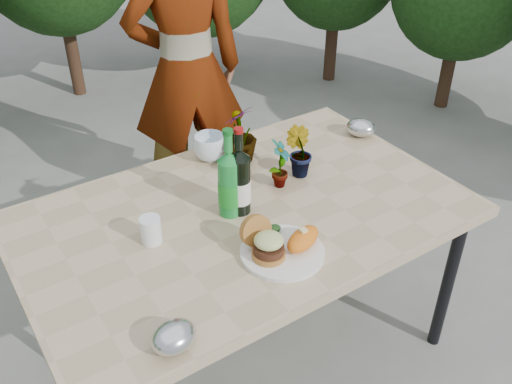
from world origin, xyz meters
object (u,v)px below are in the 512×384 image
patio_table (244,224)px  person (186,71)px  wine_bottle (239,182)px  dinner_plate (282,252)px

patio_table → person: 1.15m
patio_table → wine_bottle: bearing=133.5°
wine_bottle → person: bearing=55.8°
dinner_plate → wine_bottle: size_ratio=0.83×
patio_table → wine_bottle: wine_bottle is taller
patio_table → dinner_plate: dinner_plate is taller
patio_table → wine_bottle: size_ratio=4.74×
wine_bottle → dinner_plate: bearing=-108.6°
patio_table → dinner_plate: bearing=-94.8°
person → patio_table: bearing=88.3°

